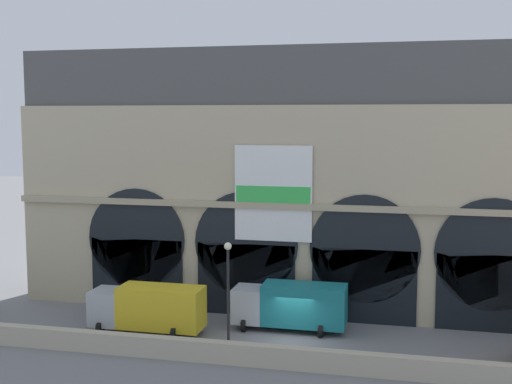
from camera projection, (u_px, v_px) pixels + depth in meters
The scene contains 6 objects.
ground_plane at pixel (291, 342), 41.79m from camera, with size 200.00×200.00×0.00m, color slate.
quay_parapet_wall at pixel (277, 357), 37.49m from camera, with size 90.00×0.70×1.24m, color #B2A891.
station_building at pixel (310, 186), 47.62m from camera, with size 43.14×4.62×19.01m.
box_truck_midwest at pixel (148, 307), 43.44m from camera, with size 7.50×2.91×3.12m.
box_truck_center at pixel (291, 305), 44.01m from camera, with size 7.50×2.91×3.12m.
street_lamp_quayside at pixel (228, 285), 38.53m from camera, with size 0.44×0.44×6.90m.
Camera 1 is at (7.08, -39.89, 14.11)m, focal length 46.68 mm.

